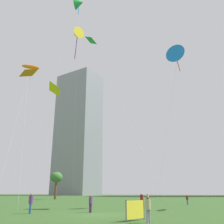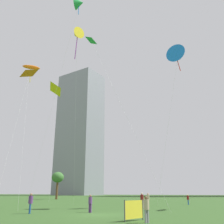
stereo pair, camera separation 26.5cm
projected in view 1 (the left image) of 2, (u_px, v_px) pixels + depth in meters
The scene contains 17 objects.
ground at pixel (100, 215), 22.26m from camera, with size 280.00×280.00×0.00m, color #335623.
person_standing_0 at pixel (142, 199), 32.35m from camera, with size 0.41×0.41×1.85m.
person_standing_1 at pixel (187, 199), 39.39m from camera, with size 0.35×0.35×1.57m.
person_standing_3 at pixel (148, 207), 16.84m from camera, with size 0.38×0.38×1.70m.
person_standing_4 at pixel (31, 202), 23.74m from camera, with size 0.41×0.41×1.85m.
person_standing_5 at pixel (148, 199), 35.12m from camera, with size 0.40×0.40×1.79m.
person_standing_6 at pixel (91, 202), 24.89m from camera, with size 0.38×0.38×1.71m.
kite_flying_1 at pixel (55, 89), 57.88m from camera, with size 3.53×4.43×25.74m.
kite_flying_2 at pixel (177, 57), 38.36m from camera, with size 7.24×8.76×23.45m.
kite_flying_3 at pixel (28, 73), 39.40m from camera, with size 6.35×6.50×20.44m.
kite_flying_4 at pixel (77, 34), 37.99m from camera, with size 4.61×9.58×25.95m.
kite_flying_5 at pixel (92, 42), 38.56m from camera, with size 11.84×4.79×25.01m.
kite_flying_6 at pixel (31, 67), 42.44m from camera, with size 5.19×8.51×23.11m.
kite_flying_7 at pixel (79, 3), 39.58m from camera, with size 11.04×6.40×31.74m.
park_tree_0 at pixel (56, 178), 67.96m from camera, with size 3.31×3.31×7.14m.
distant_highrise_1 at pixel (78, 132), 152.03m from camera, with size 24.48×17.69×73.83m, color gray.
event_banner at pixel (135, 210), 17.87m from camera, with size 0.95×1.88×1.44m.
Camera 1 is at (8.54, -22.48, 2.01)m, focal length 39.79 mm.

